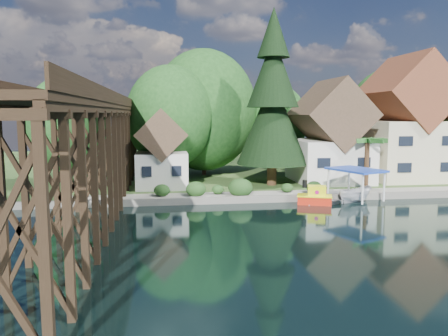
{
  "coord_description": "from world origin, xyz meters",
  "views": [
    {
      "loc": [
        -10.73,
        -29.14,
        7.82
      ],
      "look_at": [
        -5.9,
        6.0,
        3.39
      ],
      "focal_mm": 35.0,
      "sensor_mm": 36.0,
      "label": 1
    }
  ],
  "objects_px": {
    "house_center": "(405,126)",
    "tugboat": "(315,197)",
    "trestle_bridge": "(95,146)",
    "palm_tree": "(368,142)",
    "boat_canopy": "(355,188)",
    "shed": "(162,154)",
    "conifer": "(273,101)",
    "house_left": "(330,139)",
    "boat_white_a": "(322,199)"
  },
  "relations": [
    {
      "from": "house_center",
      "to": "tugboat",
      "type": "relative_size",
      "value": 4.18
    },
    {
      "from": "trestle_bridge",
      "to": "tugboat",
      "type": "distance_m",
      "value": 18.85
    },
    {
      "from": "house_center",
      "to": "palm_tree",
      "type": "height_order",
      "value": "house_center"
    },
    {
      "from": "tugboat",
      "to": "trestle_bridge",
      "type": "bearing_deg",
      "value": -175.12
    },
    {
      "from": "house_center",
      "to": "boat_canopy",
      "type": "bearing_deg",
      "value": -136.67
    },
    {
      "from": "shed",
      "to": "conifer",
      "type": "distance_m",
      "value": 12.4
    },
    {
      "from": "house_left",
      "to": "conifer",
      "type": "xyz_separation_m",
      "value": [
        -6.77,
        -1.63,
        3.94
      ]
    },
    {
      "from": "boat_canopy",
      "to": "shed",
      "type": "bearing_deg",
      "value": 156.44
    },
    {
      "from": "shed",
      "to": "conifer",
      "type": "relative_size",
      "value": 0.44
    },
    {
      "from": "house_center",
      "to": "palm_tree",
      "type": "relative_size",
      "value": 2.67
    },
    {
      "from": "house_center",
      "to": "shed",
      "type": "xyz_separation_m",
      "value": [
        -27.0,
        -2.0,
        -2.59
      ]
    },
    {
      "from": "conifer",
      "to": "boat_white_a",
      "type": "relative_size",
      "value": 5.2
    },
    {
      "from": "shed",
      "to": "palm_tree",
      "type": "relative_size",
      "value": 1.51
    },
    {
      "from": "palm_tree",
      "to": "boat_white_a",
      "type": "relative_size",
      "value": 1.52
    },
    {
      "from": "conifer",
      "to": "boat_canopy",
      "type": "bearing_deg",
      "value": -51.56
    },
    {
      "from": "shed",
      "to": "tugboat",
      "type": "bearing_deg",
      "value": -30.52
    },
    {
      "from": "conifer",
      "to": "house_center",
      "type": "bearing_deg",
      "value": 7.69
    },
    {
      "from": "house_center",
      "to": "boat_white_a",
      "type": "xyz_separation_m",
      "value": [
        -13.09,
        -9.59,
        -6.06
      ]
    },
    {
      "from": "palm_tree",
      "to": "trestle_bridge",
      "type": "bearing_deg",
      "value": -165.58
    },
    {
      "from": "house_center",
      "to": "shed",
      "type": "relative_size",
      "value": 1.77
    },
    {
      "from": "shed",
      "to": "boat_white_a",
      "type": "xyz_separation_m",
      "value": [
        13.91,
        -7.59,
        -3.47
      ]
    },
    {
      "from": "tugboat",
      "to": "boat_canopy",
      "type": "distance_m",
      "value": 3.9
    },
    {
      "from": "trestle_bridge",
      "to": "boat_canopy",
      "type": "relative_size",
      "value": 8.03
    },
    {
      "from": "palm_tree",
      "to": "tugboat",
      "type": "xyz_separation_m",
      "value": [
        -7.05,
        -4.93,
        -4.4
      ]
    },
    {
      "from": "conifer",
      "to": "house_left",
      "type": "bearing_deg",
      "value": 13.53
    },
    {
      "from": "house_left",
      "to": "conifer",
      "type": "height_order",
      "value": "conifer"
    },
    {
      "from": "house_left",
      "to": "house_center",
      "type": "distance_m",
      "value": 9.1
    },
    {
      "from": "tugboat",
      "to": "boat_white_a",
      "type": "distance_m",
      "value": 0.8
    },
    {
      "from": "trestle_bridge",
      "to": "tugboat",
      "type": "bearing_deg",
      "value": 4.88
    },
    {
      "from": "house_left",
      "to": "conifer",
      "type": "relative_size",
      "value": 0.62
    },
    {
      "from": "boat_white_a",
      "to": "shed",
      "type": "bearing_deg",
      "value": 80.89
    },
    {
      "from": "conifer",
      "to": "shed",
      "type": "bearing_deg",
      "value": 179.34
    },
    {
      "from": "palm_tree",
      "to": "boat_white_a",
      "type": "bearing_deg",
      "value": -143.07
    },
    {
      "from": "trestle_bridge",
      "to": "house_center",
      "type": "distance_m",
      "value": 33.96
    },
    {
      "from": "house_left",
      "to": "conifer",
      "type": "bearing_deg",
      "value": -166.47
    },
    {
      "from": "trestle_bridge",
      "to": "house_center",
      "type": "xyz_separation_m",
      "value": [
        32.0,
        11.33,
        1.07
      ]
    },
    {
      "from": "tugboat",
      "to": "boat_white_a",
      "type": "relative_size",
      "value": 0.97
    },
    {
      "from": "house_left",
      "to": "palm_tree",
      "type": "relative_size",
      "value": 2.12
    },
    {
      "from": "tugboat",
      "to": "shed",
      "type": "bearing_deg",
      "value": 149.48
    },
    {
      "from": "boat_canopy",
      "to": "tugboat",
      "type": "bearing_deg",
      "value": -174.7
    },
    {
      "from": "house_center",
      "to": "boat_canopy",
      "type": "height_order",
      "value": "house_center"
    },
    {
      "from": "tugboat",
      "to": "house_center",
      "type": "bearing_deg",
      "value": 35.29
    },
    {
      "from": "trestle_bridge",
      "to": "conifer",
      "type": "bearing_deg",
      "value": 29.55
    },
    {
      "from": "trestle_bridge",
      "to": "house_left",
      "type": "relative_size",
      "value": 4.01
    },
    {
      "from": "boat_white_a",
      "to": "palm_tree",
      "type": "bearing_deg",
      "value": -33.56
    },
    {
      "from": "conifer",
      "to": "tugboat",
      "type": "relative_size",
      "value": 5.37
    },
    {
      "from": "shed",
      "to": "conifer",
      "type": "xyz_separation_m",
      "value": [
        11.23,
        -0.13,
        5.26
      ]
    },
    {
      "from": "house_center",
      "to": "palm_tree",
      "type": "xyz_separation_m",
      "value": [
        -6.76,
        -4.84,
        -1.37
      ]
    },
    {
      "from": "house_center",
      "to": "palm_tree",
      "type": "distance_m",
      "value": 8.43
    },
    {
      "from": "house_left",
      "to": "tugboat",
      "type": "relative_size",
      "value": 3.32
    }
  ]
}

